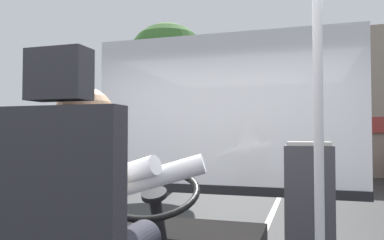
% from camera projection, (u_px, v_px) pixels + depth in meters
% --- Properties ---
extents(ground, '(18.00, 44.00, 0.06)m').
position_uv_depth(ground, '(280.00, 197.00, 10.25)').
color(ground, '#333333').
extents(bus_driver, '(0.80, 0.56, 0.75)m').
position_uv_depth(bus_driver, '(93.00, 206.00, 1.51)').
color(bus_driver, '#282833').
rests_on(bus_driver, driver_seat).
extents(handrail_pole, '(0.04, 0.04, 2.16)m').
position_uv_depth(handrail_pole, '(318.00, 120.00, 1.71)').
color(handrail_pole, '#B7B7BC').
rests_on(handrail_pole, bus_floor).
extents(fare_box, '(0.26, 0.21, 0.98)m').
position_uv_depth(fare_box, '(310.00, 232.00, 2.05)').
color(fare_box, '#333338').
rests_on(fare_box, bus_floor).
extents(windshield_panel, '(2.50, 0.08, 1.48)m').
position_uv_depth(windshield_panel, '(222.00, 131.00, 3.45)').
color(windshield_panel, silver).
extents(street_tree, '(2.44, 2.44, 4.96)m').
position_uv_depth(street_tree, '(167.00, 67.00, 11.16)').
color(street_tree, '#4C3828').
rests_on(street_tree, ground).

